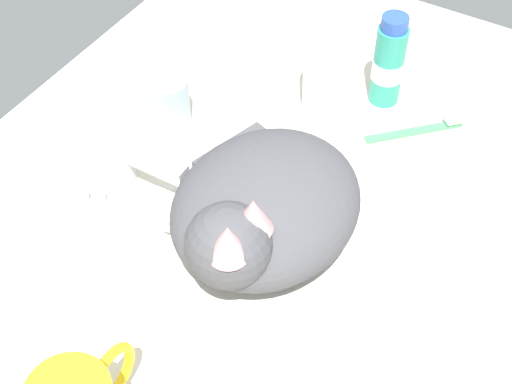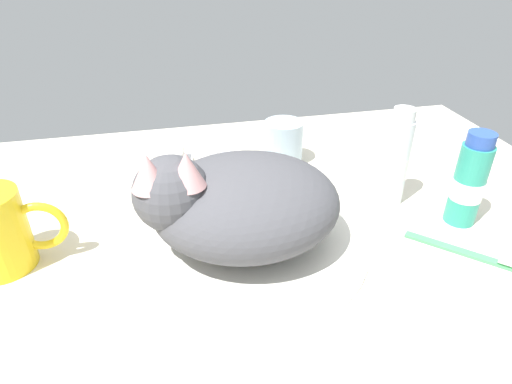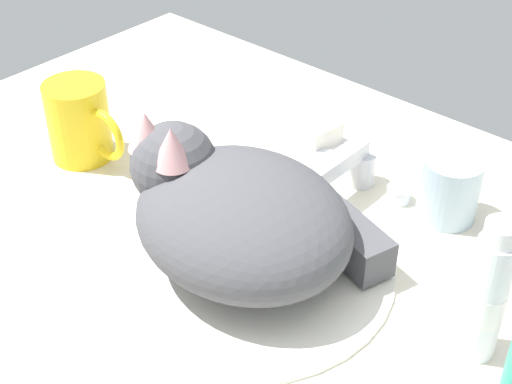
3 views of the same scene
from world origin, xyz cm
name	(u,v)px [view 1 (image 1 of 3)]	position (x,y,z in cm)	size (l,w,h in cm)	color
ground_plane	(266,250)	(0.00, 0.00, -1.50)	(110.00, 82.50, 3.00)	silver
sink_basin	(266,240)	(0.00, 0.00, 0.40)	(31.13, 31.13, 0.79)	white
faucet	(130,166)	(0.00, 19.05, 2.82)	(13.68, 11.56, 6.21)	silver
cat	(259,210)	(-1.22, 0.19, 6.69)	(26.41, 22.60, 14.39)	#4C4C51
rinse_cup	(164,102)	(11.00, 21.63, 3.72)	(6.63, 6.63, 7.44)	silver
soap_dish	(59,213)	(-9.09, 23.11, 0.60)	(9.00, 6.40, 1.20)	white
soap_bar	(55,202)	(-9.09, 23.11, 2.58)	(6.04, 4.96, 2.76)	white
toothpaste_bottle	(317,71)	(23.17, 5.75, 6.81)	(3.63, 3.63, 14.57)	white
mouthwash_bottle	(389,63)	(30.21, -1.24, 6.19)	(4.23, 4.23, 13.31)	teal
toothbrush	(420,129)	(26.56, -8.16, 0.53)	(10.37, 10.39, 1.60)	#4CB266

